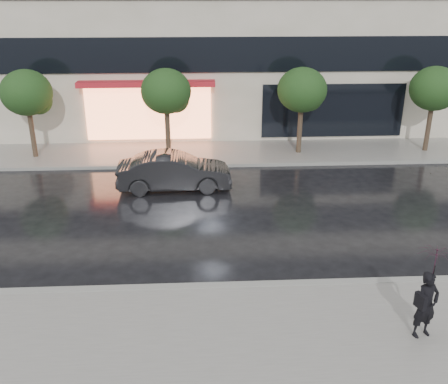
{
  "coord_description": "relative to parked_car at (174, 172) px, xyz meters",
  "views": [
    {
      "loc": [
        -1.61,
        -11.9,
        7.18
      ],
      "look_at": [
        -0.87,
        2.17,
        1.4
      ],
      "focal_mm": 40.0,
      "sensor_mm": 36.0,
      "label": 1
    }
  ],
  "objects": [
    {
      "name": "curb_near",
      "position": [
        2.57,
        -7.0,
        -0.64
      ],
      "size": [
        60.0,
        0.25,
        0.14
      ],
      "primitive_type": "cube",
      "color": "gray",
      "rests_on": "ground"
    },
    {
      "name": "parked_car",
      "position": [
        0.0,
        0.0,
        0.0
      ],
      "size": [
        4.34,
        1.62,
        1.42
      ],
      "primitive_type": "imported",
      "rotation": [
        0.0,
        0.0,
        1.6
      ],
      "color": "black",
      "rests_on": "ground"
    },
    {
      "name": "tree_far_west",
      "position": [
        -6.37,
        4.03,
        2.21
      ],
      "size": [
        2.2,
        2.2,
        3.99
      ],
      "color": "#33261C",
      "rests_on": "ground"
    },
    {
      "name": "pedestrian_with_umbrella",
      "position": [
        5.78,
        -9.19,
        0.78
      ],
      "size": [
        1.02,
        1.03,
        2.14
      ],
      "rotation": [
        0.0,
        0.0,
        0.31
      ],
      "color": "black",
      "rests_on": "sidewalk_near"
    },
    {
      "name": "sidewalk_far",
      "position": [
        2.57,
        4.25,
        -0.65
      ],
      "size": [
        60.0,
        3.5,
        0.12
      ],
      "primitive_type": "cube",
      "color": "slate",
      "rests_on": "ground"
    },
    {
      "name": "curb_far",
      "position": [
        2.57,
        2.5,
        -0.64
      ],
      "size": [
        60.0,
        0.25,
        0.14
      ],
      "primitive_type": "cube",
      "color": "gray",
      "rests_on": "ground"
    },
    {
      "name": "tree_far_east",
      "position": [
        11.63,
        4.03,
        2.21
      ],
      "size": [
        2.2,
        2.2,
        3.99
      ],
      "color": "#33261C",
      "rests_on": "ground"
    },
    {
      "name": "ground",
      "position": [
        2.57,
        -6.0,
        -0.71
      ],
      "size": [
        120.0,
        120.0,
        0.0
      ],
      "primitive_type": "plane",
      "color": "black",
      "rests_on": "ground"
    },
    {
      "name": "tree_mid_east",
      "position": [
        5.63,
        4.03,
        2.21
      ],
      "size": [
        2.2,
        2.2,
        3.99
      ],
      "color": "#33261C",
      "rests_on": "ground"
    },
    {
      "name": "sidewalk_near",
      "position": [
        2.57,
        -9.25,
        -0.65
      ],
      "size": [
        60.0,
        4.5,
        0.12
      ],
      "primitive_type": "cube",
      "color": "slate",
      "rests_on": "ground"
    },
    {
      "name": "tree_mid_west",
      "position": [
        -0.37,
        4.03,
        2.21
      ],
      "size": [
        2.2,
        2.2,
        3.99
      ],
      "color": "#33261C",
      "rests_on": "ground"
    }
  ]
}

